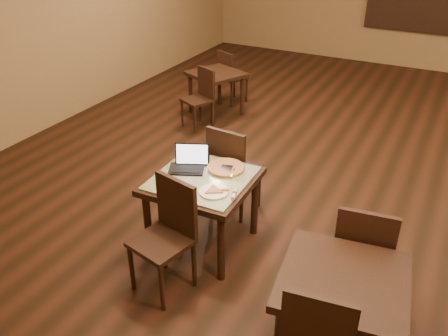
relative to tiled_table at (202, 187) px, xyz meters
The scene contains 17 objects.
ground 2.19m from the tiled_table, 75.46° to the left, with size 10.00×10.00×0.00m, color black.
wall_left 4.11m from the tiled_table, 149.81° to the left, with size 0.02×10.00×3.00m, color olive.
tiled_table is the anchor object (origin of this frame).
chair_main_near 0.62m from the tiled_table, 88.14° to the right, with size 0.53×0.53×1.02m.
chair_main_far 0.62m from the tiled_table, 90.72° to the left, with size 0.48×0.48×1.02m.
laptop 0.28m from the tiled_table, 152.90° to the left, with size 0.39×0.38×0.22m.
plate 0.31m from the tiled_table, 39.29° to the right, with size 0.26×0.26×0.01m, color white.
pizza_slice 0.31m from the tiled_table, 39.29° to the right, with size 0.18×0.18×0.02m, color #CFB78A, non-canonical shape.
pizza_pan 0.29m from the tiled_table, 63.43° to the left, with size 0.37×0.37×0.01m, color silver.
pizza_whole 0.29m from the tiled_table, 63.43° to the left, with size 0.35×0.35×0.02m.
spatula 0.29m from the tiled_table, 57.53° to the left, with size 0.11×0.26×0.01m, color silver.
napkin_roll 0.44m from the tiled_table, 19.29° to the right, with size 0.08×0.17×0.04m.
other_table_b 3.35m from the tiled_table, 116.32° to the left, with size 0.96×0.96×0.68m.
other_table_b_chair_near 2.88m from the tiled_table, 120.37° to the left, with size 0.51×0.51×0.89m.
other_table_b_chair_far 3.84m from the tiled_table, 113.29° to the left, with size 0.51×0.51×0.89m.
other_table_c 1.70m from the tiled_table, 26.21° to the right, with size 0.95×0.95×0.79m.
other_table_c_chair_far 1.55m from the tiled_table, ahead, with size 0.50×0.50×1.02m.
Camera 1 is at (1.40, -5.26, 2.97)m, focal length 38.00 mm.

